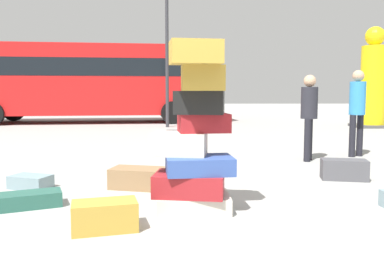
% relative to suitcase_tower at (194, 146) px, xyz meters
% --- Properties ---
extents(ground_plane, '(80.00, 80.00, 0.00)m').
position_rel_suitcase_tower_xyz_m(ground_plane, '(-0.15, -0.43, -0.69)').
color(ground_plane, '#9E9E99').
extents(suitcase_tower, '(0.88, 0.82, 1.75)m').
position_rel_suitcase_tower_xyz_m(suitcase_tower, '(0.00, 0.00, 0.00)').
color(suitcase_tower, beige).
rests_on(suitcase_tower, ground).
extents(suitcase_slate_right_side, '(0.58, 0.46, 0.17)m').
position_rel_suitcase_tower_xyz_m(suitcase_slate_right_side, '(-2.12, 1.04, -0.60)').
color(suitcase_slate_right_side, gray).
rests_on(suitcase_slate_right_side, ground).
extents(suitcase_charcoal_foreground_near, '(0.25, 0.40, 0.72)m').
position_rel_suitcase_tower_xyz_m(suitcase_charcoal_foreground_near, '(-0.23, 1.40, -0.33)').
color(suitcase_charcoal_foreground_near, '#4C4C51').
rests_on(suitcase_charcoal_foreground_near, ground).
extents(suitcase_brown_behind_tower, '(0.78, 0.55, 0.27)m').
position_rel_suitcase_tower_xyz_m(suitcase_brown_behind_tower, '(-0.71, 1.01, -0.56)').
color(suitcase_brown_behind_tower, olive).
rests_on(suitcase_brown_behind_tower, ground).
extents(suitcase_charcoal_left_side, '(0.67, 0.41, 0.29)m').
position_rel_suitcase_tower_xyz_m(suitcase_charcoal_left_side, '(2.20, 1.45, -0.54)').
color(suitcase_charcoal_left_side, '#4C4C51').
rests_on(suitcase_charcoal_left_side, ground).
extents(suitcase_teal_foreground_far, '(0.81, 0.57, 0.16)m').
position_rel_suitcase_tower_xyz_m(suitcase_teal_foreground_far, '(-1.84, 0.15, -0.61)').
color(suitcase_teal_foreground_far, '#26594C').
rests_on(suitcase_teal_foreground_far, ground).
extents(suitcase_tan_upright_blue, '(0.64, 0.45, 0.27)m').
position_rel_suitcase_tower_xyz_m(suitcase_tan_upright_blue, '(-0.83, -0.57, -0.56)').
color(suitcase_tan_upright_blue, '#B28C33').
rests_on(suitcase_tan_upright_blue, ground).
extents(person_bearded_onlooker, '(0.30, 0.32, 1.57)m').
position_rel_suitcase_tower_xyz_m(person_bearded_onlooker, '(2.18, 3.04, 0.25)').
color(person_bearded_onlooker, black).
rests_on(person_bearded_onlooker, ground).
extents(person_tourist_with_camera, '(0.31, 0.30, 1.68)m').
position_rel_suitcase_tower_xyz_m(person_tourist_with_camera, '(3.26, 3.49, 0.31)').
color(person_tourist_with_camera, black).
rests_on(person_tourist_with_camera, ground).
extents(yellow_dummy_statue, '(1.22, 1.22, 3.57)m').
position_rel_suitcase_tower_xyz_m(yellow_dummy_statue, '(6.67, 9.92, 0.89)').
color(yellow_dummy_statue, yellow).
rests_on(yellow_dummy_statue, ground).
extents(parked_bus, '(10.68, 3.54, 3.15)m').
position_rel_suitcase_tower_xyz_m(parked_bus, '(-4.08, 12.45, 1.15)').
color(parked_bus, red).
rests_on(parked_bus, ground).
extents(lamp_post, '(0.36, 0.36, 6.25)m').
position_rel_suitcase_tower_xyz_m(lamp_post, '(-0.70, 10.10, 3.38)').
color(lamp_post, '#333338').
rests_on(lamp_post, ground).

